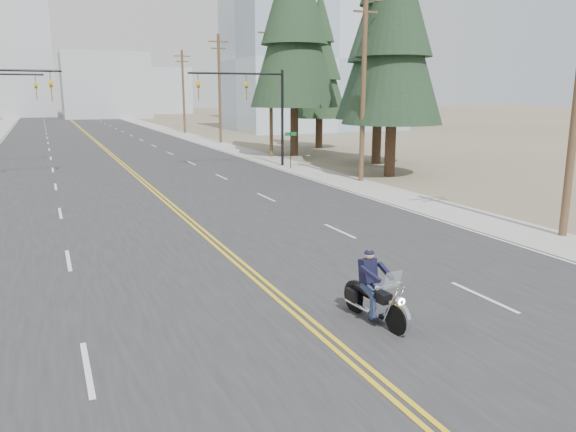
% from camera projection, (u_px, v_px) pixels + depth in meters
% --- Properties ---
extents(ground_plane, '(400.00, 400.00, 0.00)m').
position_uv_depth(ground_plane, '(420.00, 418.00, 9.42)').
color(ground_plane, '#776D56').
rests_on(ground_plane, ground).
extents(road, '(20.00, 200.00, 0.01)m').
position_uv_depth(road, '(89.00, 136.00, 72.15)').
color(road, '#303033').
rests_on(road, ground).
extents(sidewalk_right, '(3.00, 200.00, 0.01)m').
position_uv_depth(sidewalk_right, '(178.00, 133.00, 76.62)').
color(sidewalk_right, '#A5A5A0').
rests_on(sidewalk_right, ground).
extents(traffic_mast_right, '(7.10, 0.26, 7.00)m').
position_uv_depth(traffic_mast_right, '(257.00, 99.00, 40.53)').
color(traffic_mast_right, black).
rests_on(traffic_mast_right, ground).
extents(street_sign, '(0.90, 0.06, 2.62)m').
position_uv_depth(street_sign, '(291.00, 144.00, 40.11)').
color(street_sign, black).
rests_on(street_sign, ground).
extents(utility_pole_b, '(2.20, 0.30, 11.50)m').
position_uv_depth(utility_pole_b, '(364.00, 82.00, 33.61)').
color(utility_pole_b, brown).
rests_on(utility_pole_b, ground).
extents(utility_pole_c, '(2.20, 0.30, 11.00)m').
position_uv_depth(utility_pole_c, '(271.00, 88.00, 47.10)').
color(utility_pole_c, brown).
rests_on(utility_pole_c, ground).
extents(utility_pole_d, '(2.20, 0.30, 11.50)m').
position_uv_depth(utility_pole_d, '(219.00, 87.00, 60.49)').
color(utility_pole_d, brown).
rests_on(utility_pole_d, ground).
extents(utility_pole_e, '(2.20, 0.30, 11.00)m').
position_uv_depth(utility_pole_e, '(183.00, 90.00, 75.78)').
color(utility_pole_e, brown).
rests_on(utility_pole_e, ground).
extents(glass_building, '(24.00, 16.00, 20.00)m').
position_uv_depth(glass_building, '(313.00, 61.00, 82.45)').
color(glass_building, '#9EB5CC').
rests_on(glass_building, ground).
extents(haze_bldg_b, '(18.00, 14.00, 14.00)m').
position_uv_depth(haze_bldg_b, '(105.00, 86.00, 123.05)').
color(haze_bldg_b, '#ADB2B7').
rests_on(haze_bldg_b, ground).
extents(haze_bldg_c, '(16.00, 12.00, 18.00)m').
position_uv_depth(haze_bldg_c, '(266.00, 76.00, 121.62)').
color(haze_bldg_c, '#B7BCC6').
rests_on(haze_bldg_c, ground).
extents(haze_bldg_d, '(20.00, 15.00, 26.00)m').
position_uv_depth(haze_bldg_d, '(5.00, 59.00, 127.44)').
color(haze_bldg_d, '#ADB2B7').
rests_on(haze_bldg_d, ground).
extents(haze_bldg_e, '(14.00, 14.00, 12.00)m').
position_uv_depth(haze_bldg_e, '(161.00, 91.00, 152.28)').
color(haze_bldg_e, '#B7BCC6').
rests_on(haze_bldg_e, ground).
extents(motorcyclist, '(1.19, 2.30, 1.72)m').
position_uv_depth(motorcyclist, '(376.00, 288.00, 13.16)').
color(motorcyclist, black).
rests_on(motorcyclist, ground).
extents(conifer_near, '(6.43, 6.43, 17.01)m').
position_uv_depth(conifer_near, '(395.00, 20.00, 34.81)').
color(conifer_near, '#382619').
rests_on(conifer_near, ground).
extents(conifer_mid, '(6.41, 6.41, 17.10)m').
position_uv_depth(conifer_mid, '(380.00, 31.00, 41.43)').
color(conifer_mid, '#382619').
rests_on(conifer_mid, ground).
extents(conifer_tall, '(7.54, 7.54, 20.93)m').
position_uv_depth(conifer_tall, '(295.00, 11.00, 46.49)').
color(conifer_tall, '#382619').
rests_on(conifer_tall, ground).
extents(conifer_far, '(5.56, 5.56, 14.90)m').
position_uv_depth(conifer_far, '(320.00, 59.00, 54.08)').
color(conifer_far, '#382619').
rests_on(conifer_far, ground).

